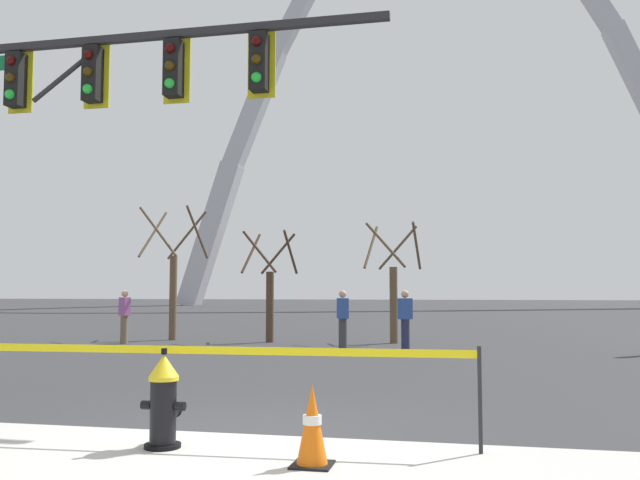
% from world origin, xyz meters
% --- Properties ---
extents(ground_plane, '(240.00, 240.00, 0.00)m').
position_xyz_m(ground_plane, '(0.00, 0.00, 0.00)').
color(ground_plane, '#333335').
extents(fire_hydrant, '(0.46, 0.48, 0.99)m').
position_xyz_m(fire_hydrant, '(-0.57, -0.65, 0.47)').
color(fire_hydrant, black).
rests_on(fire_hydrant, ground).
extents(caution_tape_barrier, '(5.52, 0.27, 1.03)m').
position_xyz_m(caution_tape_barrier, '(-0.22, -0.37, 0.71)').
color(caution_tape_barrier, '#232326').
rests_on(caution_tape_barrier, ground).
extents(traffic_cone_by_hydrant, '(0.36, 0.36, 0.73)m').
position_xyz_m(traffic_cone_by_hydrant, '(1.03, -1.03, 0.36)').
color(traffic_cone_by_hydrant, black).
rests_on(traffic_cone_by_hydrant, ground).
extents(traffic_signal_gantry, '(7.82, 0.44, 6.00)m').
position_xyz_m(traffic_signal_gantry, '(-3.83, 2.59, 4.40)').
color(traffic_signal_gantry, '#232326').
rests_on(traffic_signal_gantry, ground).
extents(monument_arch, '(57.99, 2.22, 48.28)m').
position_xyz_m(monument_arch, '(0.00, 64.26, 21.43)').
color(monument_arch, '#B2B5BC').
rests_on(monument_arch, ground).
extents(tree_far_left, '(1.96, 1.97, 4.26)m').
position_xyz_m(tree_far_left, '(-6.80, 13.33, 1.89)').
color(tree_far_left, brown).
rests_on(tree_far_left, ground).
extents(tree_left_mid, '(1.59, 1.60, 3.41)m').
position_xyz_m(tree_left_mid, '(-3.46, 13.02, 1.51)').
color(tree_left_mid, '#473323').
rests_on(tree_left_mid, ground).
extents(tree_center_left, '(1.68, 1.69, 3.62)m').
position_xyz_m(tree_center_left, '(0.32, 13.41, 1.61)').
color(tree_center_left, brown).
rests_on(tree_center_left, ground).
extents(pedestrian_walking_left, '(0.39, 0.36, 1.59)m').
position_xyz_m(pedestrian_walking_left, '(0.90, 10.61, 0.82)').
color(pedestrian_walking_left, '#232847').
rests_on(pedestrian_walking_left, ground).
extents(pedestrian_standing_center, '(0.39, 0.34, 1.59)m').
position_xyz_m(pedestrian_standing_center, '(-7.52, 11.49, 0.82)').
color(pedestrian_standing_center, brown).
rests_on(pedestrian_standing_center, ground).
extents(pedestrian_walking_right, '(0.36, 0.39, 1.59)m').
position_xyz_m(pedestrian_walking_right, '(-0.75, 10.65, 0.82)').
color(pedestrian_walking_right, '#38383D').
rests_on(pedestrian_walking_right, ground).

